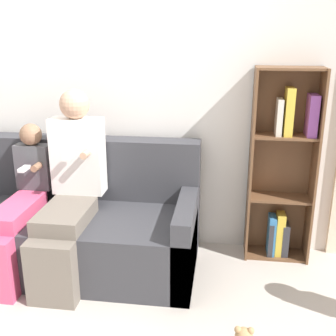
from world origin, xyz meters
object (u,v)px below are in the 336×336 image
(couch, at_px, (60,224))
(child_seated, at_px, (19,204))
(adult_seated, at_px, (70,184))
(bookshelf, at_px, (283,172))

(couch, distance_m, child_seated, 0.37)
(adult_seated, distance_m, bookshelf, 1.61)
(child_seated, bearing_deg, couch, 39.95)
(adult_seated, height_order, bookshelf, bookshelf)
(bookshelf, bearing_deg, couch, -169.13)
(couch, height_order, bookshelf, bookshelf)
(couch, xyz_separation_m, bookshelf, (1.70, 0.33, 0.39))
(couch, relative_size, bookshelf, 1.41)
(adult_seated, height_order, child_seated, adult_seated)
(adult_seated, xyz_separation_m, bookshelf, (1.55, 0.44, 0.01))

